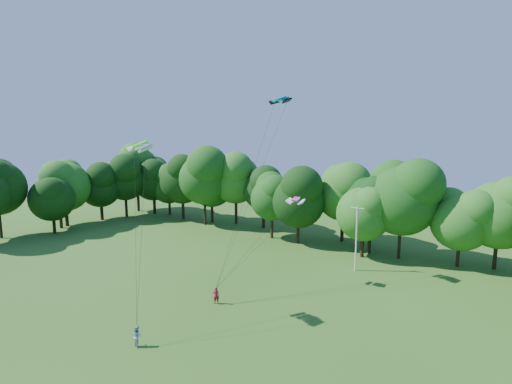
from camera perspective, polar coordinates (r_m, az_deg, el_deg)
The scene contains 10 objects.
ground at distance 29.86m, azimuth -17.64°, elevation -24.31°, with size 160.00×160.00×0.00m, color #315617.
utility_pole at distance 47.41m, azimuth 14.15°, elevation -6.34°, with size 1.52×0.19×7.58m.
kite_flyer_left at distance 38.75m, azimuth -5.72°, elevation -14.49°, with size 0.59×0.39×1.61m, color maroon.
kite_flyer_right at distance 33.12m, azimuth -16.61°, elevation -19.09°, with size 0.79×0.61×1.62m, color #9DB5D9.
kite_teal at distance 43.10m, azimuth 3.55°, elevation 13.24°, with size 2.81×1.89×0.50m.
kite_green at distance 34.61m, azimuth -16.28°, elevation 6.56°, with size 2.85×1.77×0.55m.
kite_pink at distance 41.45m, azimuth 5.71°, elevation -1.02°, with size 2.05×1.18×0.37m.
tree_back_west at distance 69.66m, azimuth -6.38°, elevation 2.13°, with size 8.83×8.83×12.84m.
tree_back_center at distance 53.78m, azimuth 16.15°, elevation -1.07°, with size 7.90×7.90×11.49m.
tree_flank_west at distance 72.90m, azimuth -26.37°, elevation 0.28°, with size 7.05×7.05×10.26m.
Camera 1 is at (20.71, -14.21, 16.15)m, focal length 28.00 mm.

